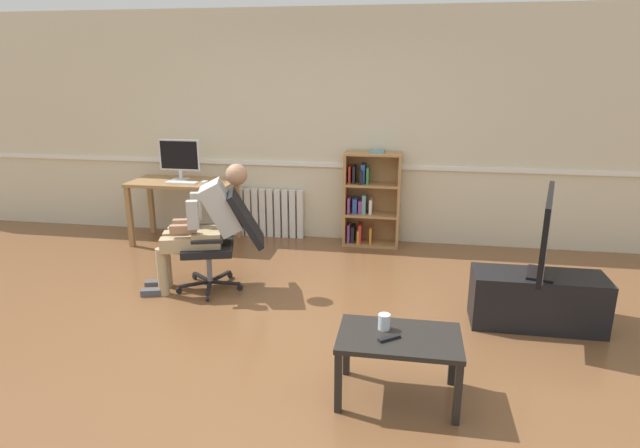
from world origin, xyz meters
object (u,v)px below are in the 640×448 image
at_px(radiator, 267,213).
at_px(tv_screen, 546,233).
at_px(computer_desk, 183,190).
at_px(spare_remote, 389,338).
at_px(keyboard, 181,183).
at_px(bookshelf, 369,200).
at_px(imac_monitor, 179,157).
at_px(computer_mouse, 204,183).
at_px(person_seated, 204,224).
at_px(drinking_glass, 384,322).
at_px(tv_stand, 537,300).
at_px(coffee_table, 399,345).
at_px(office_chair, 225,236).

relative_size(radiator, tv_screen, 0.94).
height_order(computer_desk, tv_screen, tv_screen).
bearing_deg(spare_remote, keyboard, -173.85).
bearing_deg(bookshelf, imac_monitor, -174.47).
height_order(computer_mouse, bookshelf, bookshelf).
bearing_deg(bookshelf, computer_desk, -172.33).
bearing_deg(person_seated, computer_mouse, -175.27).
height_order(computer_desk, drinking_glass, computer_desk).
xyz_separation_m(imac_monitor, tv_stand, (3.77, -1.65, -0.81)).
relative_size(computer_mouse, coffee_table, 0.13).
bearing_deg(tv_stand, imac_monitor, 156.41).
bearing_deg(spare_remote, drinking_glass, 159.83).
bearing_deg(computer_mouse, keyboard, -175.76).
relative_size(bookshelf, office_chair, 1.19).
bearing_deg(person_seated, radiator, 159.09).
bearing_deg(tv_stand, bookshelf, 129.50).
distance_m(office_chair, tv_stand, 2.79).
xyz_separation_m(computer_mouse, office_chair, (0.64, -1.13, -0.25)).
xyz_separation_m(computer_desk, drinking_glass, (2.52, -2.69, -0.15)).
distance_m(radiator, tv_screen, 3.46).
relative_size(computer_mouse, radiator, 0.11).
distance_m(keyboard, computer_mouse, 0.27).
xyz_separation_m(keyboard, office_chair, (0.91, -1.11, -0.25)).
bearing_deg(computer_mouse, bookshelf, 12.50).
distance_m(bookshelf, coffee_table, 3.09).
xyz_separation_m(keyboard, computer_mouse, (0.27, 0.02, 0.01)).
height_order(computer_mouse, person_seated, person_seated).
bearing_deg(drinking_glass, coffee_table, -35.80).
height_order(person_seated, drinking_glass, person_seated).
height_order(keyboard, tv_stand, keyboard).
relative_size(tv_screen, coffee_table, 1.29).
xyz_separation_m(imac_monitor, spare_remote, (2.62, -2.90, -0.58)).
xyz_separation_m(bookshelf, drinking_glass, (0.34, -2.98, -0.05)).
relative_size(tv_screen, spare_remote, 6.61).
distance_m(keyboard, bookshelf, 2.19).
xyz_separation_m(coffee_table, spare_remote, (-0.06, -0.06, 0.07)).
relative_size(computer_desk, computer_mouse, 12.22).
distance_m(tv_screen, coffee_table, 1.67).
distance_m(person_seated, drinking_glass, 2.24).
height_order(imac_monitor, keyboard, imac_monitor).
relative_size(computer_desk, person_seated, 1.01).
height_order(radiator, tv_screen, tv_screen).
bearing_deg(tv_screen, tv_stand, 90.00).
relative_size(imac_monitor, person_seated, 0.41).
xyz_separation_m(coffee_table, drinking_glass, (-0.10, 0.07, 0.11)).
bearing_deg(computer_mouse, imac_monitor, 151.82).
bearing_deg(coffee_table, spare_remote, -137.44).
relative_size(imac_monitor, tv_screen, 0.50).
bearing_deg(imac_monitor, spare_remote, -47.93).
distance_m(computer_desk, coffee_table, 3.82).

